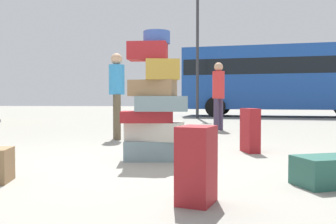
# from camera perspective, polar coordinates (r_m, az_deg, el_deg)

# --- Properties ---
(ground_plane) EXTENTS (80.00, 80.00, 0.00)m
(ground_plane) POSITION_cam_1_polar(r_m,az_deg,el_deg) (4.43, -4.66, -8.03)
(ground_plane) COLOR gray
(suitcase_tower) EXTENTS (0.87, 0.60, 1.63)m
(suitcase_tower) POSITION_cam_1_polar(r_m,az_deg,el_deg) (4.66, -2.10, 0.40)
(suitcase_tower) COLOR gray
(suitcase_tower) RESTS_ON ground
(suitcase_maroon_foreground_near) EXTENTS (0.32, 0.36, 0.57)m
(suitcase_maroon_foreground_near) POSITION_cam_1_polar(r_m,az_deg,el_deg) (2.73, 4.44, -8.17)
(suitcase_maroon_foreground_near) COLOR maroon
(suitcase_maroon_foreground_near) RESTS_ON ground
(suitcase_maroon_upright_blue) EXTENTS (0.27, 0.41, 0.64)m
(suitcase_maroon_upright_blue) POSITION_cam_1_polar(r_m,az_deg,el_deg) (5.49, 12.59, -2.79)
(suitcase_maroon_upright_blue) COLOR maroon
(suitcase_maroon_upright_blue) RESTS_ON ground
(suitcase_teal_behind_tower) EXTENTS (0.72, 0.57, 0.26)m
(suitcase_teal_behind_tower) POSITION_cam_1_polar(r_m,az_deg,el_deg) (3.61, 23.95, -8.34)
(suitcase_teal_behind_tower) COLOR #26594C
(suitcase_teal_behind_tower) RESTS_ON ground
(person_bearded_onlooker) EXTENTS (0.30, 0.32, 1.66)m
(person_bearded_onlooker) POSITION_cam_1_polar(r_m,az_deg,el_deg) (7.18, -7.94, 3.72)
(person_bearded_onlooker) COLOR brown
(person_bearded_onlooker) RESTS_ON ground
(person_tourist_with_camera) EXTENTS (0.30, 0.30, 1.70)m
(person_tourist_with_camera) POSITION_cam_1_polar(r_m,az_deg,el_deg) (9.27, 7.82, 3.38)
(person_tourist_with_camera) COLOR #3F334C
(person_tourist_with_camera) RESTS_ON ground
(parked_bus) EXTENTS (9.13, 3.79, 3.15)m
(parked_bus) POSITION_cam_1_polar(r_m,az_deg,el_deg) (17.73, 17.18, 5.25)
(parked_bus) COLOR #1E4CA5
(parked_bus) RESTS_ON ground
(lamp_post) EXTENTS (0.36, 0.36, 6.10)m
(lamp_post) POSITION_cam_1_polar(r_m,az_deg,el_deg) (15.65, 4.59, 13.75)
(lamp_post) COLOR #333338
(lamp_post) RESTS_ON ground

